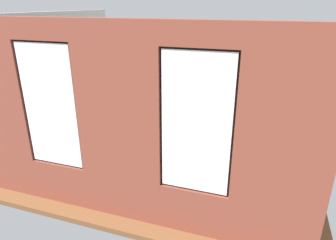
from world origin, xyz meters
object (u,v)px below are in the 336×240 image
coffee_table (180,134)px  potted_plant_by_left_couch (254,123)px  potted_plant_beside_window_right (37,150)px  candle_jar (163,129)px  media_console (82,126)px  couch_by_window (101,169)px  remote_gray (196,131)px  cup_ceramic (183,133)px  table_plant_small (175,123)px  papasan_chair (182,111)px  tv_flatscreen (80,103)px  couch_left (268,155)px  potted_plant_between_couches (177,160)px  remote_black (180,131)px  potted_plant_near_tv (77,112)px  potted_plant_mid_room_small (204,120)px  potted_plant_foreground_right (121,91)px  potted_plant_corner_far_left (276,197)px

coffee_table → potted_plant_by_left_couch: 1.98m
coffee_table → potted_plant_beside_window_right: size_ratio=1.42×
candle_jar → media_console: size_ratio=0.14×
couch_by_window → remote_gray: (-1.33, -2.10, 0.10)m
cup_ceramic → table_plant_small: size_ratio=0.27×
remote_gray → papasan_chair: 1.39m
tv_flatscreen → potted_plant_beside_window_right: bearing=100.1°
remote_gray → papasan_chair: size_ratio=0.15×
couch_left → potted_plant_between_couches: size_ratio=1.50×
couch_by_window → remote_black: (-0.98, -1.97, 0.10)m
coffee_table → remote_gray: 0.38m
media_console → table_plant_small: bearing=-177.0°
potted_plant_near_tv → potted_plant_by_left_couch: (-3.73, -2.12, -0.58)m
cup_ceramic → tv_flatscreen: tv_flatscreen is taller
remote_gray → potted_plant_beside_window_right: (2.67, 2.20, 0.14)m
couch_left → potted_plant_between_couches: potted_plant_between_couches is taller
potted_plant_near_tv → potted_plant_between_couches: (-2.63, 0.95, -0.24)m
couch_left → potted_plant_by_left_couch: (0.40, -1.50, 0.09)m
candle_jar → remote_gray: 0.77m
candle_jar → media_console: candle_jar is taller
remote_gray → potted_plant_near_tv: size_ratio=0.12×
remote_black → potted_plant_between_couches: size_ratio=0.12×
table_plant_small → potted_plant_beside_window_right: 3.06m
potted_plant_mid_room_small → potted_plant_foreground_right: bearing=-12.8°
papasan_chair → potted_plant_near_tv: size_ratio=0.80×
papasan_chair → potted_plant_foreground_right: size_ratio=0.90×
potted_plant_near_tv → potted_plant_by_left_couch: size_ratio=2.37×
table_plant_small → potted_plant_corner_far_left: bearing=136.7°
potted_plant_mid_room_small → potted_plant_by_left_couch: potted_plant_by_left_couch is taller
potted_plant_near_tv → remote_gray: bearing=-156.2°
papasan_chair → potted_plant_between_couches: potted_plant_between_couches is taller
couch_by_window → cup_ceramic: 2.15m
potted_plant_mid_room_small → potted_plant_by_left_couch: bearing=-174.8°
potted_plant_corner_far_left → potted_plant_beside_window_right: (4.47, -0.00, 0.07)m
table_plant_small → remote_gray: 0.53m
coffee_table → remote_gray: size_ratio=7.47×
coffee_table → potted_plant_foreground_right: potted_plant_foreground_right is taller
table_plant_small → remote_gray: bearing=-175.8°
remote_gray → potted_plant_mid_room_small: potted_plant_mid_room_small is taller
cup_ceramic → table_plant_small: (0.25, -0.20, 0.12)m
coffee_table → remote_gray: remote_gray is taller
cup_ceramic → candle_jar: size_ratio=0.63×
potted_plant_by_left_couch → potted_plant_corner_far_left: 3.28m
couch_by_window → potted_plant_corner_far_left: bearing=178.1°
couch_by_window → potted_plant_mid_room_small: bearing=-113.6°
potted_plant_near_tv → potted_plant_by_left_couch: bearing=-150.4°
table_plant_small → potted_plant_mid_room_small: bearing=-117.8°
candle_jar → remote_black: 0.40m
remote_black → candle_jar: bearing=-123.0°
potted_plant_mid_room_small → potted_plant_near_tv: bearing=39.1°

